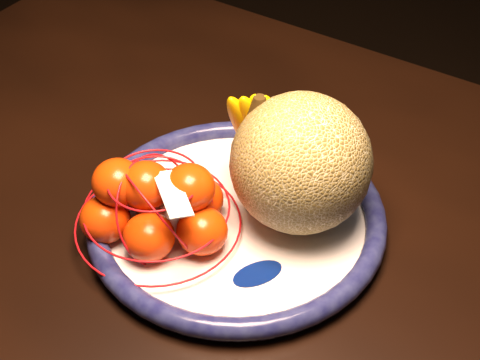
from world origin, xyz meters
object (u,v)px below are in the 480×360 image
at_px(dining_table, 284,257).
at_px(mandarin_bag, 157,205).
at_px(cantaloupe, 301,163).
at_px(banana_bunch, 263,128).
at_px(fruit_bowl, 236,218).

bearing_deg(dining_table, mandarin_bag, -134.34).
relative_size(cantaloupe, banana_bunch, 1.03).
bearing_deg(dining_table, cantaloupe, -3.11).
relative_size(fruit_bowl, banana_bunch, 2.27).
bearing_deg(mandarin_bag, banana_bunch, 62.73).
distance_m(dining_table, mandarin_bag, 0.21).
height_order(cantaloupe, mandarin_bag, cantaloupe).
xyz_separation_m(fruit_bowl, banana_bunch, (-0.00, 0.08, 0.08)).
bearing_deg(mandarin_bag, dining_table, 38.34).
distance_m(banana_bunch, mandarin_bag, 0.16).
height_order(dining_table, cantaloupe, cantaloupe).
relative_size(fruit_bowl, cantaloupe, 2.20).
relative_size(banana_bunch, mandarin_bag, 0.72).
height_order(fruit_bowl, banana_bunch, banana_bunch).
distance_m(dining_table, cantaloupe, 0.17).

